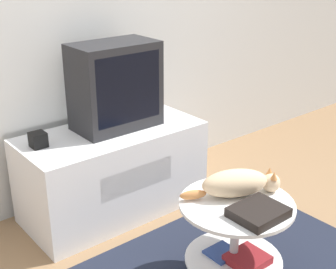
% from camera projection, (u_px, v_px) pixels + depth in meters
% --- Properties ---
extents(wall_back, '(8.00, 0.05, 2.60)m').
position_uv_depth(wall_back, '(81.00, 5.00, 2.95)').
color(wall_back, silver).
rests_on(wall_back, ground_plane).
extents(tv_stand, '(1.16, 0.56, 0.57)m').
position_uv_depth(tv_stand, '(113.00, 171.00, 3.04)').
color(tv_stand, white).
rests_on(tv_stand, ground_plane).
extents(tv, '(0.53, 0.31, 0.54)m').
position_uv_depth(tv, '(115.00, 86.00, 2.90)').
color(tv, '#232326').
rests_on(tv, tv_stand).
extents(speaker, '(0.09, 0.09, 0.09)m').
position_uv_depth(speaker, '(38.00, 140.00, 2.69)').
color(speaker, black).
rests_on(speaker, tv_stand).
extents(coffee_table, '(0.56, 0.56, 0.47)m').
position_uv_depth(coffee_table, '(236.00, 234.00, 2.33)').
color(coffee_table, '#B2B2B7').
rests_on(coffee_table, rug).
extents(dvd_box, '(0.24, 0.20, 0.04)m').
position_uv_depth(dvd_box, '(258.00, 212.00, 2.14)').
color(dvd_box, black).
rests_on(dvd_box, coffee_table).
extents(cat, '(0.48, 0.28, 0.14)m').
position_uv_depth(cat, '(238.00, 183.00, 2.31)').
color(cat, beige).
rests_on(cat, coffee_table).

